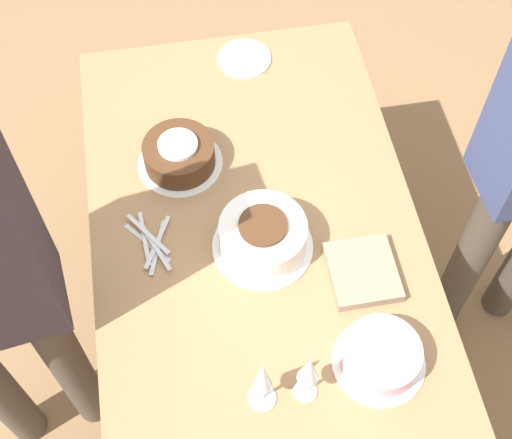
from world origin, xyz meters
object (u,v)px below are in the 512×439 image
object	(u,v)px
cake_back_decorated	(381,357)
wine_glass_far	(309,371)
cake_center_white	(263,237)
wine_glass_near	(263,378)
cake_front_chocolate	(179,155)

from	to	relation	value
cake_back_decorated	wine_glass_far	world-z (taller)	wine_glass_far
cake_center_white	cake_back_decorated	world-z (taller)	cake_center_white
cake_center_white	wine_glass_near	xyz separation A→B (m)	(0.41, -0.07, 0.09)
cake_center_white	wine_glass_far	world-z (taller)	wine_glass_far
wine_glass_near	cake_front_chocolate	bearing A→B (deg)	-171.34
cake_front_chocolate	wine_glass_far	size ratio (longest dim) A/B	1.20
cake_front_chocolate	wine_glass_near	bearing A→B (deg)	8.66
cake_center_white	wine_glass_near	bearing A→B (deg)	-10.36
cake_front_chocolate	wine_glass_far	world-z (taller)	wine_glass_far
cake_center_white	wine_glass_far	xyz separation A→B (m)	(0.41, 0.03, 0.09)
cake_front_chocolate	cake_back_decorated	world-z (taller)	cake_front_chocolate
cake_front_chocolate	cake_back_decorated	bearing A→B (deg)	30.62
cake_center_white	cake_front_chocolate	world-z (taller)	cake_center_white
cake_center_white	wine_glass_near	world-z (taller)	wine_glass_near
cake_center_white	wine_glass_far	distance (m)	0.42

